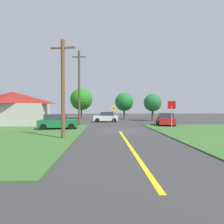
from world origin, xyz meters
TOP-DOWN VIEW (x-y plane):
  - ground_plane at (0.00, 0.00)m, footprint 120.00×120.00m
  - grass_verge_left at (-9.50, -4.00)m, footprint 12.00×20.00m
  - lane_stripe_center at (0.00, -8.00)m, footprint 0.20×14.00m
  - stop_sign at (4.89, -1.23)m, footprint 0.73×0.18m
  - car_approaching_junction at (-1.17, 12.20)m, footprint 3.87×2.07m
  - car_on_crossroad at (6.31, 5.30)m, footprint 2.66×4.75m
  - parked_car_near_building at (-6.39, 1.24)m, footprint 4.24×2.59m
  - utility_pole_near at (-4.47, -5.46)m, footprint 1.79×0.44m
  - utility_pole_mid at (-4.67, 5.68)m, footprint 1.80×0.27m
  - direction_sign at (-0.17, 8.45)m, footprint 0.90×0.18m
  - oak_tree_left at (-6.15, 21.39)m, footprint 4.50×4.50m
  - pine_tree_center at (2.44, 19.23)m, footprint 3.59×3.59m
  - oak_tree_right at (6.98, 14.83)m, footprint 3.09×3.09m
  - barn at (-13.54, 6.90)m, footprint 8.45×5.80m

SIDE VIEW (x-z plane):
  - ground_plane at x=0.00m, z-range 0.00..0.00m
  - lane_stripe_center at x=0.00m, z-range 0.00..0.01m
  - grass_verge_left at x=-9.50m, z-range 0.00..0.08m
  - car_approaching_junction at x=-1.17m, z-range -0.01..1.61m
  - parked_car_near_building at x=-6.39m, z-range 0.00..1.62m
  - car_on_crossroad at x=6.31m, z-range 0.00..1.62m
  - direction_sign at x=-0.17m, z-range 0.33..3.00m
  - stop_sign at x=4.89m, z-range 0.59..3.50m
  - barn at x=-13.54m, z-range 0.00..4.39m
  - oak_tree_right at x=6.98m, z-range 0.81..5.55m
  - pine_tree_center at x=2.44m, z-range 0.82..6.07m
  - utility_pole_near at x=-4.47m, z-range 0.13..7.26m
  - oak_tree_left at x=-6.15m, z-range 0.90..7.20m
  - utility_pole_mid at x=-4.67m, z-range 0.14..9.62m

